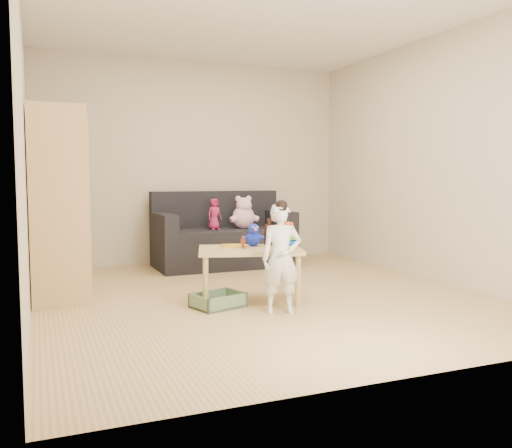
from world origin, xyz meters
name	(u,v)px	position (x,y,z in m)	size (l,w,h in m)	color
room	(261,156)	(0.00, 0.00, 1.30)	(4.50, 4.50, 4.50)	tan
wardrobe	(57,204)	(-1.75, 0.64, 0.86)	(0.48, 0.95, 1.72)	tan
sofa	(224,248)	(0.21, 1.71, 0.23)	(1.67, 0.84, 0.47)	black
play_table	(250,275)	(-0.18, -0.17, 0.24)	(0.90, 0.57, 0.48)	tan
storage_bin	(218,300)	(-0.52, -0.30, 0.06)	(0.40, 0.30, 0.12)	#61825E
toddler	(281,260)	(-0.10, -0.67, 0.44)	(0.32, 0.22, 0.87)	white
pink_bear	(243,215)	(0.47, 1.70, 0.64)	(0.30, 0.26, 0.34)	#FFBBD4
doll	(214,214)	(0.08, 1.66, 0.66)	(0.19, 0.13, 0.37)	#A91F4F
ring_stacker	(287,237)	(0.16, -0.24, 0.57)	(0.20, 0.20, 0.23)	#E7ED0C
brown_bottle	(269,234)	(0.06, -0.04, 0.58)	(0.08, 0.08, 0.25)	black
blue_plush	(253,235)	(-0.10, -0.04, 0.58)	(0.17, 0.14, 0.21)	#1B32F6
wooden_figure	(243,242)	(-0.25, -0.18, 0.53)	(0.05, 0.04, 0.11)	brown
yellow_book	(234,246)	(-0.28, -0.02, 0.48)	(0.20, 0.20, 0.01)	gold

